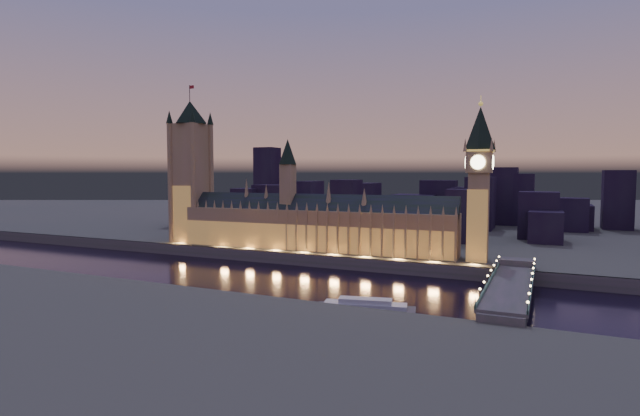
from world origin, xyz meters
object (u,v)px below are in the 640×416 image
at_px(victoria_tower, 191,164).
at_px(elizabeth_tower, 479,170).
at_px(westminster_bridge, 511,291).
at_px(river_boat, 365,305).
at_px(palace_of_westminster, 312,223).

distance_m(victoria_tower, elizabeth_tower, 218.05).
relative_size(westminster_bridge, river_boat, 2.41).
bearing_deg(palace_of_westminster, river_boat, -53.37).
xyz_separation_m(elizabeth_tower, river_boat, (-36.47, -102.42, -62.17)).
bearing_deg(victoria_tower, palace_of_westminster, -0.10).
relative_size(victoria_tower, river_boat, 2.61).
height_order(victoria_tower, westminster_bridge, victoria_tower).
distance_m(westminster_bridge, river_boat, 70.66).
bearing_deg(river_boat, palace_of_westminster, 126.63).
xyz_separation_m(elizabeth_tower, westminster_bridge, (23.53, -65.36, -57.75)).
relative_size(palace_of_westminster, elizabeth_tower, 2.01).
xyz_separation_m(palace_of_westminster, river_boat, (76.02, -102.25, -24.81)).
xyz_separation_m(victoria_tower, westminster_bridge, (241.53, -65.37, -62.58)).
xyz_separation_m(palace_of_westminster, westminster_bridge, (136.02, -65.19, -20.39)).
height_order(palace_of_westminster, victoria_tower, victoria_tower).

